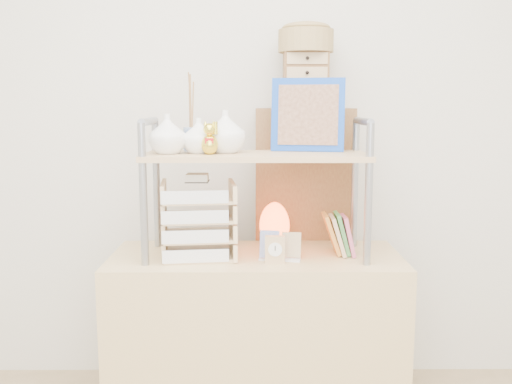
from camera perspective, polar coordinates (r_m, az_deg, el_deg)
desk at (r=2.50m, az=-0.01°, el=-14.63°), size 1.20×0.50×0.75m
cabinet at (r=2.76m, az=4.71°, el=-5.79°), size 0.46×0.25×1.35m
hutch at (r=2.31m, az=-1.82°, el=4.38°), size 0.90×0.34×0.73m
letter_tray at (r=2.33m, az=-5.81°, el=-3.20°), size 0.31×0.29×0.34m
salt_lamp at (r=2.41m, az=1.85°, el=-3.47°), size 0.14×0.13×0.21m
desk_clock at (r=2.24m, az=1.91°, el=-5.78°), size 0.08×0.04×0.11m
postcard_stand at (r=2.30m, az=2.40°, el=-5.96°), size 0.17×0.07×0.12m
drawer_chest at (r=2.66m, az=4.97°, el=11.04°), size 0.20×0.16×0.25m
woven_basket at (r=2.67m, az=5.02°, el=14.79°), size 0.25×0.25×0.10m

